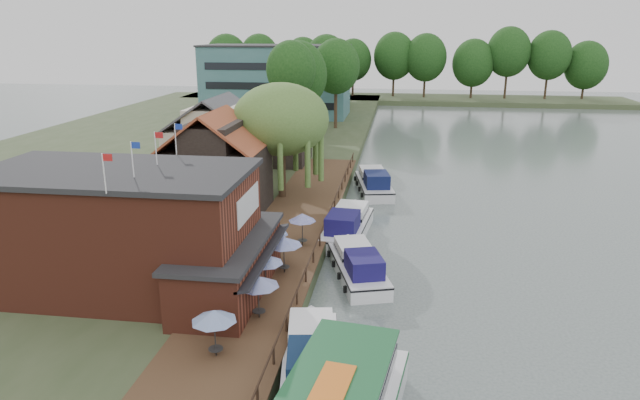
{
  "coord_description": "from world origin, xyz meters",
  "views": [
    {
      "loc": [
        0.04,
        -30.36,
        15.87
      ],
      "look_at": [
        -6.0,
        12.0,
        3.0
      ],
      "focal_mm": 32.0,
      "sensor_mm": 36.0,
      "label": 1
    }
  ],
  "objects_px": {
    "hotel_block": "(277,80)",
    "umbrella_0": "(215,333)",
    "cottage_c": "(277,126)",
    "cruiser_2": "(347,222)",
    "umbrella_2": "(265,273)",
    "cruiser_0": "(311,352)",
    "cruiser_3": "(374,180)",
    "cottage_a": "(216,163)",
    "cottage_b": "(218,140)",
    "umbrella_5": "(302,229)",
    "pub": "(152,231)",
    "willow": "(281,141)",
    "cruiser_1": "(358,261)",
    "umbrella_1": "(259,297)",
    "umbrella_3": "(284,255)",
    "umbrella_4": "(272,243)"
  },
  "relations": [
    {
      "from": "hotel_block",
      "to": "umbrella_0",
      "type": "distance_m",
      "value": 79.06
    },
    {
      "from": "cottage_c",
      "to": "cruiser_2",
      "type": "height_order",
      "value": "cottage_c"
    },
    {
      "from": "cottage_c",
      "to": "umbrella_2",
      "type": "bearing_deg",
      "value": -78.91
    },
    {
      "from": "cruiser_0",
      "to": "cruiser_3",
      "type": "relative_size",
      "value": 0.94
    },
    {
      "from": "cottage_a",
      "to": "cottage_b",
      "type": "height_order",
      "value": "same"
    },
    {
      "from": "hotel_block",
      "to": "umbrella_5",
      "type": "bearing_deg",
      "value": -76.22
    },
    {
      "from": "pub",
      "to": "cruiser_2",
      "type": "distance_m",
      "value": 17.04
    },
    {
      "from": "umbrella_2",
      "to": "cruiser_0",
      "type": "xyz_separation_m",
      "value": [
        3.64,
        -6.09,
        -1.14
      ]
    },
    {
      "from": "pub",
      "to": "willow",
      "type": "xyz_separation_m",
      "value": [
        3.5,
        20.0,
        1.56
      ]
    },
    {
      "from": "cruiser_3",
      "to": "cruiser_2",
      "type": "bearing_deg",
      "value": -106.76
    },
    {
      "from": "umbrella_0",
      "to": "umbrella_2",
      "type": "bearing_deg",
      "value": 83.8
    },
    {
      "from": "cruiser_1",
      "to": "cruiser_2",
      "type": "height_order",
      "value": "cruiser_2"
    },
    {
      "from": "umbrella_1",
      "to": "umbrella_3",
      "type": "relative_size",
      "value": 1.0
    },
    {
      "from": "pub",
      "to": "cruiser_2",
      "type": "bearing_deg",
      "value": 52.52
    },
    {
      "from": "umbrella_2",
      "to": "cottage_c",
      "type": "bearing_deg",
      "value": 101.09
    },
    {
      "from": "cruiser_3",
      "to": "cruiser_0",
      "type": "bearing_deg",
      "value": -102.98
    },
    {
      "from": "pub",
      "to": "cottage_a",
      "type": "height_order",
      "value": "cottage_a"
    },
    {
      "from": "cruiser_2",
      "to": "cruiser_3",
      "type": "height_order",
      "value": "cruiser_2"
    },
    {
      "from": "cruiser_2",
      "to": "cruiser_3",
      "type": "distance_m",
      "value": 13.34
    },
    {
      "from": "pub",
      "to": "umbrella_5",
      "type": "height_order",
      "value": "pub"
    },
    {
      "from": "pub",
      "to": "hotel_block",
      "type": "distance_m",
      "value": 71.49
    },
    {
      "from": "pub",
      "to": "cruiser_0",
      "type": "distance_m",
      "value": 12.29
    },
    {
      "from": "umbrella_3",
      "to": "cruiser_3",
      "type": "distance_m",
      "value": 23.74
    },
    {
      "from": "cruiser_3",
      "to": "cottage_c",
      "type": "bearing_deg",
      "value": 136.49
    },
    {
      "from": "umbrella_1",
      "to": "umbrella_4",
      "type": "relative_size",
      "value": 1.0
    },
    {
      "from": "cottage_a",
      "to": "umbrella_5",
      "type": "height_order",
      "value": "cottage_a"
    },
    {
      "from": "umbrella_2",
      "to": "cruiser_0",
      "type": "relative_size",
      "value": 0.25
    },
    {
      "from": "umbrella_3",
      "to": "pub",
      "type": "bearing_deg",
      "value": -155.65
    },
    {
      "from": "cruiser_2",
      "to": "umbrella_0",
      "type": "bearing_deg",
      "value": -96.91
    },
    {
      "from": "umbrella_0",
      "to": "cruiser_2",
      "type": "height_order",
      "value": "umbrella_0"
    },
    {
      "from": "pub",
      "to": "cottage_a",
      "type": "relative_size",
      "value": 2.33
    },
    {
      "from": "cruiser_1",
      "to": "cruiser_2",
      "type": "xyz_separation_m",
      "value": [
        -1.44,
        7.66,
        0.11
      ]
    },
    {
      "from": "cruiser_3",
      "to": "cruiser_1",
      "type": "bearing_deg",
      "value": -100.59
    },
    {
      "from": "cottage_c",
      "to": "umbrella_0",
      "type": "relative_size",
      "value": 3.58
    },
    {
      "from": "willow",
      "to": "cruiser_0",
      "type": "relative_size",
      "value": 1.1
    },
    {
      "from": "umbrella_2",
      "to": "umbrella_5",
      "type": "height_order",
      "value": "same"
    },
    {
      "from": "umbrella_1",
      "to": "cottage_a",
      "type": "bearing_deg",
      "value": 114.16
    },
    {
      "from": "pub",
      "to": "umbrella_1",
      "type": "bearing_deg",
      "value": -21.55
    },
    {
      "from": "pub",
      "to": "cruiser_0",
      "type": "relative_size",
      "value": 2.1
    },
    {
      "from": "pub",
      "to": "cruiser_1",
      "type": "xyz_separation_m",
      "value": [
        11.59,
        5.59,
        -3.52
      ]
    },
    {
      "from": "pub",
      "to": "cottage_c",
      "type": "relative_size",
      "value": 2.35
    },
    {
      "from": "cruiser_0",
      "to": "cruiser_1",
      "type": "bearing_deg",
      "value": 74.56
    },
    {
      "from": "cruiser_1",
      "to": "umbrella_5",
      "type": "bearing_deg",
      "value": 132.51
    },
    {
      "from": "umbrella_1",
      "to": "pub",
      "type": "bearing_deg",
      "value": 158.45
    },
    {
      "from": "umbrella_5",
      "to": "cruiser_2",
      "type": "relative_size",
      "value": 0.23
    },
    {
      "from": "umbrella_3",
      "to": "cruiser_1",
      "type": "xyz_separation_m",
      "value": [
        4.49,
        2.37,
        -1.16
      ]
    },
    {
      "from": "umbrella_3",
      "to": "cruiser_2",
      "type": "height_order",
      "value": "umbrella_3"
    },
    {
      "from": "hotel_block",
      "to": "cottage_b",
      "type": "relative_size",
      "value": 2.65
    },
    {
      "from": "cottage_c",
      "to": "umbrella_1",
      "type": "bearing_deg",
      "value": -79.28
    },
    {
      "from": "cottage_c",
      "to": "cruiser_3",
      "type": "distance_m",
      "value": 14.37
    }
  ]
}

